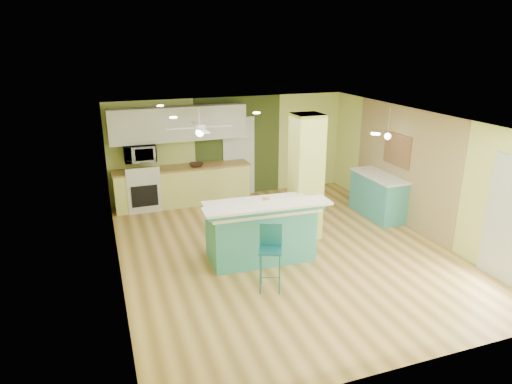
% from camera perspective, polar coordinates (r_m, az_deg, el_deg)
% --- Properties ---
extents(floor, '(6.00, 7.00, 0.01)m').
position_cam_1_polar(floor, '(8.80, 3.52, -7.32)').
color(floor, olive).
rests_on(floor, ground).
extents(ceiling, '(6.00, 7.00, 0.01)m').
position_cam_1_polar(ceiling, '(8.02, 3.87, 9.02)').
color(ceiling, white).
rests_on(ceiling, wall_back).
extents(wall_back, '(6.00, 0.01, 2.50)m').
position_cam_1_polar(wall_back, '(11.51, -3.20, 5.62)').
color(wall_back, '#D6E37A').
rests_on(wall_back, floor).
extents(wall_front, '(6.00, 0.01, 2.50)m').
position_cam_1_polar(wall_front, '(5.54, 18.28, -10.29)').
color(wall_front, '#D6E37A').
rests_on(wall_front, floor).
extents(wall_left, '(0.01, 7.00, 2.50)m').
position_cam_1_polar(wall_left, '(7.71, -17.35, -1.89)').
color(wall_left, '#D6E37A').
rests_on(wall_left, floor).
extents(wall_right, '(0.01, 7.00, 2.50)m').
position_cam_1_polar(wall_right, '(9.86, 19.98, 2.27)').
color(wall_right, '#D6E37A').
rests_on(wall_right, floor).
extents(wood_panel, '(0.02, 3.40, 2.50)m').
position_cam_1_polar(wood_panel, '(10.30, 17.83, 3.17)').
color(wood_panel, '#937D54').
rests_on(wood_panel, floor).
extents(olive_accent, '(2.20, 0.02, 2.50)m').
position_cam_1_polar(olive_accent, '(11.55, -2.22, 5.68)').
color(olive_accent, '#3B491D').
rests_on(olive_accent, floor).
extents(interior_door, '(0.82, 0.05, 2.00)m').
position_cam_1_polar(interior_door, '(11.58, -2.17, 4.44)').
color(interior_door, silver).
rests_on(interior_door, floor).
extents(column, '(0.55, 0.55, 2.50)m').
position_cam_1_polar(column, '(9.02, 6.24, 1.84)').
color(column, '#BBC059').
rests_on(column, floor).
extents(kitchen_run, '(3.25, 0.63, 0.94)m').
position_cam_1_polar(kitchen_run, '(11.14, -9.10, 0.81)').
color(kitchen_run, '#E3E276').
rests_on(kitchen_run, floor).
extents(stove, '(0.76, 0.66, 1.08)m').
position_cam_1_polar(stove, '(11.02, -13.94, 0.21)').
color(stove, white).
rests_on(stove, floor).
extents(upper_cabinets, '(3.20, 0.34, 0.80)m').
position_cam_1_polar(upper_cabinets, '(10.90, -9.62, 8.41)').
color(upper_cabinets, silver).
rests_on(upper_cabinets, wall_back).
extents(microwave, '(0.70, 0.48, 0.39)m').
position_cam_1_polar(microwave, '(10.78, -14.31, 4.72)').
color(microwave, white).
rests_on(microwave, wall_back).
extents(ceiling_fan, '(1.41, 1.41, 0.61)m').
position_cam_1_polar(ceiling_fan, '(9.64, -7.05, 7.98)').
color(ceiling_fan, white).
rests_on(ceiling_fan, ceiling).
extents(pendant_lamp, '(0.14, 0.14, 0.69)m').
position_cam_1_polar(pendant_lamp, '(10.08, 16.13, 6.73)').
color(pendant_lamp, white).
rests_on(pendant_lamp, ceiling).
extents(wall_decor, '(0.03, 0.90, 0.70)m').
position_cam_1_polar(wall_decor, '(10.37, 17.24, 5.05)').
color(wall_decor, brown).
rests_on(wall_decor, wood_panel).
extents(peninsula, '(2.23, 1.25, 1.18)m').
position_cam_1_polar(peninsula, '(8.27, 0.55, -4.82)').
color(peninsula, teal).
rests_on(peninsula, floor).
extents(bar_stool, '(0.47, 0.47, 1.08)m').
position_cam_1_polar(bar_stool, '(7.25, 1.83, -6.82)').
color(bar_stool, '#1B6C7C').
rests_on(bar_stool, floor).
extents(side_counter, '(0.64, 1.50, 0.96)m').
position_cam_1_polar(side_counter, '(10.64, 14.99, -0.40)').
color(side_counter, teal).
rests_on(side_counter, floor).
extents(fruit_bowl, '(0.40, 0.40, 0.08)m').
position_cam_1_polar(fruit_bowl, '(10.97, -7.48, 3.38)').
color(fruit_bowl, '#3B2318').
rests_on(fruit_bowl, kitchen_run).
extents(canister, '(0.14, 0.14, 0.19)m').
position_cam_1_polar(canister, '(8.03, 1.29, -1.14)').
color(canister, gold).
rests_on(canister, peninsula).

